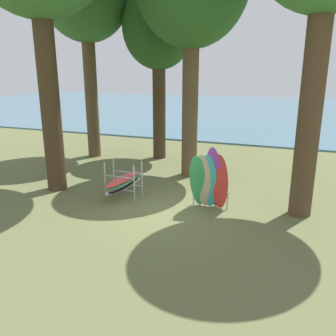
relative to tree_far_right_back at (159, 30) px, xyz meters
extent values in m
plane|color=#60663D|center=(2.69, -6.34, -5.96)|extent=(80.00, 80.00, 0.00)
cube|color=#477084|center=(2.69, 22.27, -5.91)|extent=(80.00, 36.00, 0.10)
cylinder|color=#42301E|center=(-1.74, -5.71, -2.39)|extent=(0.68, 0.68, 7.14)
cylinder|color=#4C3823|center=(6.66, -5.01, -2.61)|extent=(0.66, 0.66, 6.70)
cylinder|color=brown|center=(2.26, -2.27, -2.91)|extent=(0.64, 0.64, 6.10)
cylinder|color=brown|center=(-3.22, -0.83, -2.70)|extent=(0.62, 0.62, 6.53)
cylinder|color=#42301E|center=(0.00, 0.00, -3.42)|extent=(0.62, 0.62, 5.07)
ellipsoid|color=#234C1E|center=(0.00, 0.00, 0.16)|extent=(3.31, 3.31, 3.81)
ellipsoid|color=#339E56|center=(3.64, -5.74, -5.04)|extent=(0.56, 0.79, 1.83)
ellipsoid|color=#C6B289|center=(3.80, -5.73, -5.02)|extent=(0.52, 0.71, 1.87)
ellipsoid|color=#38B2AD|center=(3.97, -5.72, -5.02)|extent=(0.55, 0.72, 1.88)
ellipsoid|color=purple|center=(4.14, -5.71, -4.89)|extent=(0.53, 0.86, 2.13)
ellipsoid|color=red|center=(4.31, -5.70, -5.01)|extent=(0.55, 0.63, 1.90)
cylinder|color=#9EA0A5|center=(3.42, -5.43, -5.69)|extent=(0.04, 0.04, 0.55)
cylinder|color=#9EA0A5|center=(4.53, -5.46, -5.69)|extent=(0.04, 0.04, 0.55)
cylinder|color=#9EA0A5|center=(3.97, -5.45, -5.41)|extent=(1.27, 0.08, 0.04)
cylinder|color=#9EA0A5|center=(0.40, -5.86, -5.34)|extent=(0.05, 0.05, 1.25)
cylinder|color=#9EA0A5|center=(1.50, -5.86, -5.34)|extent=(0.05, 0.05, 1.25)
cylinder|color=#9EA0A5|center=(0.40, -5.26, -5.34)|extent=(0.05, 0.05, 1.25)
cylinder|color=#9EA0A5|center=(1.50, -5.26, -5.34)|extent=(0.05, 0.05, 1.25)
cylinder|color=#9EA0A5|center=(0.95, -5.86, -5.61)|extent=(1.10, 0.04, 0.04)
cylinder|color=#9EA0A5|center=(0.95, -5.86, -5.16)|extent=(1.10, 0.04, 0.04)
cylinder|color=#9EA0A5|center=(0.95, -5.26, -5.61)|extent=(1.10, 0.04, 0.04)
cylinder|color=#9EA0A5|center=(0.95, -5.26, -5.16)|extent=(1.10, 0.04, 0.04)
ellipsoid|color=white|center=(0.94, -5.56, -5.56)|extent=(0.64, 2.13, 0.06)
ellipsoid|color=black|center=(0.97, -5.56, -5.50)|extent=(0.58, 2.12, 0.06)
ellipsoid|color=pink|center=(0.92, -5.56, -5.44)|extent=(0.61, 2.12, 0.06)
ellipsoid|color=#339E56|center=(0.99, -5.56, -5.38)|extent=(0.52, 2.10, 0.06)
ellipsoid|color=red|center=(0.94, -5.56, -5.32)|extent=(0.59, 2.12, 0.06)
camera|label=1|loc=(6.43, -15.67, -1.68)|focal=37.33mm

